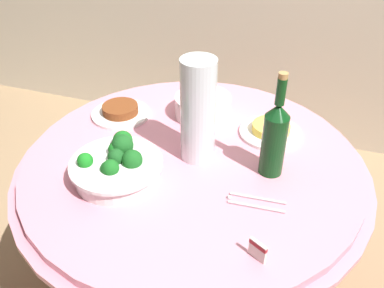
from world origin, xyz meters
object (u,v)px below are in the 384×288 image
object	(u,v)px
plate_stack	(203,106)
food_plate_stir_fry	(121,112)
decorative_fruit_vase	(198,116)
label_placard_front	(258,249)
serving_tongs	(254,202)
wine_bottle	(275,137)
broccoli_bowl	(117,165)
food_plate_fried_egg	(271,130)

from	to	relation	value
plate_stack	food_plate_stir_fry	size ratio (longest dim) A/B	0.95
decorative_fruit_vase	label_placard_front	bearing A→B (deg)	-52.60
food_plate_stir_fry	label_placard_front	xyz separation A→B (m)	(0.63, -0.50, 0.01)
decorative_fruit_vase	serving_tongs	world-z (taller)	decorative_fruit_vase
serving_tongs	label_placard_front	size ratio (longest dim) A/B	3.05
wine_bottle	food_plate_stir_fry	world-z (taller)	wine_bottle
wine_bottle	label_placard_front	xyz separation A→B (m)	(0.03, -0.35, -0.10)
broccoli_bowl	decorative_fruit_vase	size ratio (longest dim) A/B	0.82
decorative_fruit_vase	food_plate_stir_fry	world-z (taller)	decorative_fruit_vase
food_plate_stir_fry	food_plate_fried_egg	bearing A→B (deg)	5.72
broccoli_bowl	food_plate_stir_fry	size ratio (longest dim) A/B	1.27
wine_bottle	food_plate_stir_fry	bearing A→B (deg)	165.68
serving_tongs	food_plate_stir_fry	distance (m)	0.66
wine_bottle	food_plate_stir_fry	size ratio (longest dim) A/B	1.53
decorative_fruit_vase	label_placard_front	xyz separation A→B (m)	(0.27, -0.35, -0.12)
plate_stack	food_plate_fried_egg	size ratio (longest dim) A/B	0.95
broccoli_bowl	decorative_fruit_vase	xyz separation A→B (m)	(0.20, 0.18, 0.11)
decorative_fruit_vase	broccoli_bowl	bearing A→B (deg)	-137.71
food_plate_stir_fry	food_plate_fried_egg	world-z (taller)	food_plate_stir_fry
wine_bottle	serving_tongs	world-z (taller)	wine_bottle
wine_bottle	label_placard_front	bearing A→B (deg)	-85.28
wine_bottle	serving_tongs	bearing A→B (deg)	-95.97
serving_tongs	decorative_fruit_vase	bearing A→B (deg)	144.18
plate_stack	wine_bottle	xyz separation A→B (m)	(0.30, -0.25, 0.09)
broccoli_bowl	wine_bottle	distance (m)	0.48
food_plate_fried_egg	label_placard_front	world-z (taller)	label_placard_front
plate_stack	label_placard_front	distance (m)	0.69
serving_tongs	label_placard_front	bearing A→B (deg)	-76.60
plate_stack	label_placard_front	world-z (taller)	plate_stack
wine_bottle	food_plate_fried_egg	world-z (taller)	wine_bottle
food_plate_stir_fry	label_placard_front	bearing A→B (deg)	-38.63
food_plate_stir_fry	food_plate_fried_egg	size ratio (longest dim) A/B	1.00
decorative_fruit_vase	serving_tongs	distance (m)	0.31
broccoli_bowl	food_plate_stir_fry	bearing A→B (deg)	116.05
decorative_fruit_vase	food_plate_fried_egg	world-z (taller)	decorative_fruit_vase
label_placard_front	decorative_fruit_vase	bearing A→B (deg)	127.40
broccoli_bowl	food_plate_fried_egg	bearing A→B (deg)	43.80
plate_stack	decorative_fruit_vase	distance (m)	0.28
label_placard_front	broccoli_bowl	bearing A→B (deg)	159.78
wine_bottle	plate_stack	bearing A→B (deg)	139.89
label_placard_front	plate_stack	bearing A→B (deg)	118.77
broccoli_bowl	label_placard_front	size ratio (longest dim) A/B	5.09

